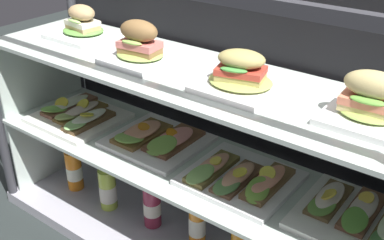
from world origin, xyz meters
The scene contains 17 objects.
case_frame centered at (0.00, 0.13, 0.53)m, with size 1.54×0.43×0.97m.
riser_lower_tier centered at (0.00, 0.00, 0.20)m, with size 1.47×0.36×0.31m.
shelf_lower_glass centered at (0.00, 0.00, 0.36)m, with size 1.48×0.38×0.01m, color silver.
riser_upper_tier centered at (0.00, 0.00, 0.51)m, with size 1.47×0.36×0.29m.
shelf_upper_glass centered at (0.00, 0.00, 0.67)m, with size 1.48×0.38×0.01m, color silver.
plated_roll_sandwich_far_left centered at (-0.50, 0.04, 0.71)m, with size 0.20×0.20×0.11m.
plated_roll_sandwich_left_of_center centered at (-0.18, -0.02, 0.72)m, with size 0.19×0.19×0.13m.
plated_roll_sandwich_mid_left centered at (0.17, -0.01, 0.71)m, with size 0.21×0.21×0.11m.
plated_roll_sandwich_mid_right centered at (0.50, 0.00, 0.72)m, with size 0.20×0.20×0.12m.
open_sandwich_tray_near_right_corner centered at (-0.51, -0.02, 0.39)m, with size 0.31×0.28×0.06m.
open_sandwich_tray_mid_left centered at (-0.17, 0.02, 0.39)m, with size 0.31×0.28×0.05m.
open_sandwich_tray_mid_right centered at (0.18, -0.01, 0.39)m, with size 0.31×0.28×0.07m.
open_sandwich_tray_left_of_center centered at (0.52, 0.03, 0.39)m, with size 0.31×0.28×0.06m.
juice_bottle_back_left centered at (-0.57, -0.03, 0.13)m, with size 0.06×0.06×0.22m.
juice_bottle_front_right_end centered at (-0.37, -0.03, 0.13)m, with size 0.07×0.07×0.22m.
juice_bottle_back_center centered at (-0.17, -0.01, 0.14)m, with size 0.06×0.06×0.23m.
juice_bottle_tucked_behind centered at (0.02, 0.00, 0.13)m, with size 0.06×0.06×0.21m.
Camera 1 is at (0.76, -1.00, 1.17)m, focal length 44.21 mm.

